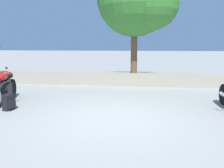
# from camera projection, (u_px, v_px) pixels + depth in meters

# --- Properties ---
(ground_plane) EXTENTS (120.00, 120.00, 0.00)m
(ground_plane) POSITION_uv_depth(u_px,v_px,m) (113.00, 119.00, 5.65)
(ground_plane) COLOR #A3A099
(stone_wall) EXTENTS (36.00, 0.80, 0.55)m
(stone_wall) POSITION_uv_depth(u_px,v_px,m) (126.00, 79.00, 10.30)
(stone_wall) COLOR #A89E89
(stone_wall) RESTS_ON ground
(motorcycle_red_near_left) EXTENTS (0.87, 2.03, 1.18)m
(motorcycle_red_near_left) POSITION_uv_depth(u_px,v_px,m) (4.00, 87.00, 7.17)
(motorcycle_red_near_left) COLOR black
(motorcycle_red_near_left) RESTS_ON ground
(rider_backpack) EXTENTS (0.30, 0.33, 0.47)m
(rider_backpack) POSITION_uv_depth(u_px,v_px,m) (9.00, 101.00, 6.36)
(rider_backpack) COLOR black
(rider_backpack) RESTS_ON ground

